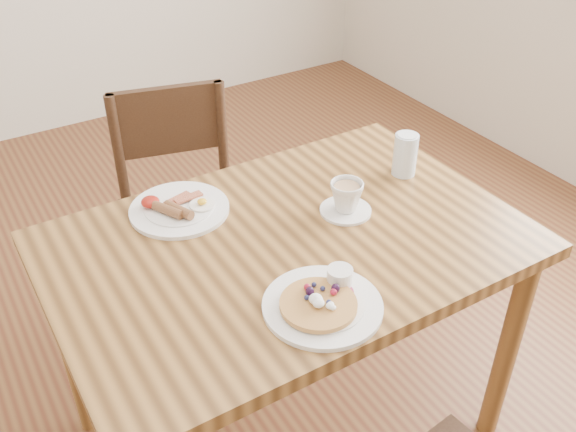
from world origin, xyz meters
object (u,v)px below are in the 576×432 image
object	(u,v)px
dining_table	(288,268)
teacup_saucer	(346,199)
chair_far	(183,207)
breakfast_plate	(178,208)
water_glass	(405,155)
pancake_plate	(323,302)

from	to	relation	value
dining_table	teacup_saucer	bearing A→B (deg)	6.44
teacup_saucer	chair_far	bearing A→B (deg)	110.70
dining_table	chair_far	distance (m)	0.66
breakfast_plate	water_glass	bearing A→B (deg)	-14.04
dining_table	pancake_plate	xyz separation A→B (m)	(-0.07, -0.26, 0.11)
breakfast_plate	water_glass	size ratio (longest dim) A/B	2.13
chair_far	water_glass	world-z (taller)	chair_far
chair_far	breakfast_plate	size ratio (longest dim) A/B	3.26
pancake_plate	teacup_saucer	size ratio (longest dim) A/B	1.93
dining_table	teacup_saucer	xyz separation A→B (m)	(0.20, 0.02, 0.14)
pancake_plate	breakfast_plate	bearing A→B (deg)	103.49
chair_far	teacup_saucer	bearing A→B (deg)	124.55
breakfast_plate	pancake_plate	bearing A→B (deg)	-76.51
chair_far	teacup_saucer	distance (m)	0.72
chair_far	pancake_plate	distance (m)	0.94
pancake_plate	water_glass	world-z (taller)	water_glass
teacup_saucer	water_glass	distance (m)	0.27
chair_far	breakfast_plate	xyz separation A→B (m)	(-0.15, -0.38, 0.27)
breakfast_plate	teacup_saucer	world-z (taller)	teacup_saucer
chair_far	dining_table	bearing A→B (deg)	107.12
pancake_plate	water_glass	bearing A→B (deg)	33.94
water_glass	teacup_saucer	bearing A→B (deg)	-164.26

